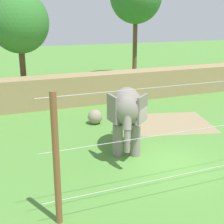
% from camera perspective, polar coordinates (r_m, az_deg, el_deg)
% --- Properties ---
extents(ground_plane, '(120.00, 120.00, 0.00)m').
position_cam_1_polar(ground_plane, '(14.28, 9.79, -8.97)').
color(ground_plane, '#518938').
extents(dirt_patch, '(6.02, 5.34, 0.01)m').
position_cam_1_polar(dirt_patch, '(19.46, 9.65, -1.93)').
color(dirt_patch, '#937F5B').
rests_on(dirt_patch, ground).
extents(embankment_wall, '(36.00, 1.80, 2.12)m').
position_cam_1_polar(embankment_wall, '(23.54, -4.45, 4.16)').
color(embankment_wall, '#997F56').
rests_on(embankment_wall, ground).
extents(elephant, '(2.64, 3.82, 3.05)m').
position_cam_1_polar(elephant, '(14.58, 2.64, 0.30)').
color(elephant, gray).
rests_on(elephant, ground).
extents(enrichment_ball, '(0.86, 0.86, 0.86)m').
position_cam_1_polar(enrichment_ball, '(18.97, -3.03, -0.85)').
color(enrichment_ball, gray).
rests_on(enrichment_ball, ground).
extents(cable_fence, '(11.59, 0.20, 4.15)m').
position_cam_1_polar(cable_fence, '(11.77, 16.17, -4.05)').
color(cable_fence, brown).
rests_on(cable_fence, ground).
extents(tree_far_left, '(4.24, 4.24, 7.94)m').
position_cam_1_polar(tree_far_left, '(24.77, -16.13, 14.99)').
color(tree_far_left, brown).
rests_on(tree_far_left, ground).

